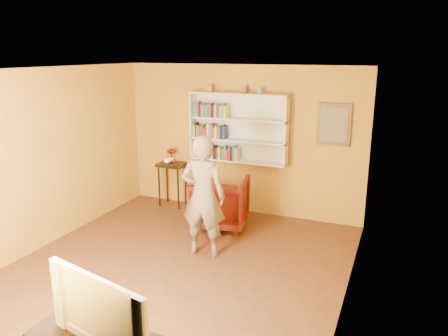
{
  "coord_description": "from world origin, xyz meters",
  "views": [
    {
      "loc": [
        2.72,
        -4.83,
        2.92
      ],
      "look_at": [
        0.39,
        0.75,
        1.3
      ],
      "focal_mm": 35.0,
      "sensor_mm": 36.0,
      "label": 1
    }
  ],
  "objects": [
    {
      "name": "bookshelf",
      "position": [
        0.0,
        2.41,
        1.59
      ],
      "size": [
        1.8,
        0.29,
        1.23
      ],
      "color": "white",
      "rests_on": "room_shell"
    },
    {
      "name": "game_remote",
      "position": [
        -0.2,
        0.21,
        1.49
      ],
      "size": [
        0.04,
        0.15,
        0.04
      ],
      "primitive_type": "cube",
      "color": "white",
      "rests_on": "person"
    },
    {
      "name": "books_row_upper",
      "position": [
        -0.52,
        2.3,
        1.89
      ],
      "size": [
        0.67,
        0.19,
        0.26
      ],
      "color": "#186F39",
      "rests_on": "bookshelf"
    },
    {
      "name": "room_shell",
      "position": [
        0.0,
        0.0,
        1.02
      ],
      "size": [
        5.3,
        5.8,
        2.88
      ],
      "color": "#492B17",
      "rests_on": "ground"
    },
    {
      "name": "console_table",
      "position": [
        -1.32,
        2.25,
        0.7
      ],
      "size": [
        0.52,
        0.4,
        0.85
      ],
      "color": "black",
      "rests_on": "ground"
    },
    {
      "name": "books_row_middle",
      "position": [
        -0.53,
        2.3,
        1.51
      ],
      "size": [
        0.65,
        0.19,
        0.26
      ],
      "color": "teal",
      "rests_on": "bookshelf"
    },
    {
      "name": "framed_painting",
      "position": [
        1.65,
        2.46,
        1.75
      ],
      "size": [
        0.55,
        0.05,
        0.7
      ],
      "color": "brown",
      "rests_on": "room_shell"
    },
    {
      "name": "books_row_lower",
      "position": [
        -0.42,
        2.3,
        1.13
      ],
      "size": [
        0.88,
        0.19,
        0.27
      ],
      "color": "silver",
      "rests_on": "bookshelf"
    },
    {
      "name": "armchair",
      "position": [
        -0.05,
        1.64,
        0.43
      ],
      "size": [
        1.08,
        1.11,
        0.85
      ],
      "primitive_type": "imported",
      "rotation": [
        0.0,
        0.0,
        3.35
      ],
      "color": "#450804",
      "rests_on": "ground"
    },
    {
      "name": "television",
      "position": [
        0.6,
        -2.25,
        0.87
      ],
      "size": [
        1.13,
        0.41,
        0.65
      ],
      "primitive_type": "imported",
      "rotation": [
        0.0,
        0.0,
        -0.23
      ],
      "color": "black",
      "rests_on": "tv_cabinet"
    },
    {
      "name": "ornament_left",
      "position": [
        -0.54,
        2.35,
        2.28
      ],
      "size": [
        0.09,
        0.09,
        0.12
      ],
      "primitive_type": "cube",
      "color": "#A3662E",
      "rests_on": "bookshelf"
    },
    {
      "name": "ruby_lustre",
      "position": [
        -1.32,
        2.25,
        1.05
      ],
      "size": [
        0.17,
        0.18,
        0.28
      ],
      "color": "maroon",
      "rests_on": "console_table"
    },
    {
      "name": "ornament_centre",
      "position": [
        0.11,
        2.35,
        2.27
      ],
      "size": [
        0.08,
        0.08,
        0.11
      ],
      "primitive_type": "cube",
      "color": "maroon",
      "rests_on": "bookshelf"
    },
    {
      "name": "ornament_right",
      "position": [
        0.39,
        2.35,
        2.26
      ],
      "size": [
        0.07,
        0.07,
        0.1
      ],
      "primitive_type": "cube",
      "color": "slate",
      "rests_on": "bookshelf"
    },
    {
      "name": "person",
      "position": [
        0.15,
        0.56,
        0.9
      ],
      "size": [
        0.7,
        0.51,
        1.8
      ],
      "primitive_type": "imported",
      "rotation": [
        0.0,
        0.0,
        3.27
      ],
      "color": "#726354",
      "rests_on": "ground"
    }
  ]
}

